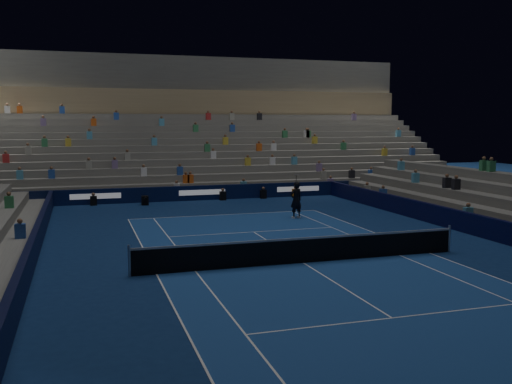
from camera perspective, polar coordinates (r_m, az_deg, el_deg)
name	(u,v)px	position (r m, az deg, el deg)	size (l,w,h in m)	color
ground	(303,263)	(21.66, 4.74, -7.09)	(90.00, 90.00, 0.00)	#0D2351
court_surface	(303,263)	(21.65, 4.74, -7.08)	(10.97, 23.77, 0.01)	navy
sponsor_barrier_far	(202,193)	(39.07, -5.44, -0.08)	(44.00, 0.25, 1.00)	#081032
sponsor_barrier_west	(26,270)	(20.12, -22.03, -7.20)	(0.25, 37.00, 1.00)	black
grandstand_main	(178,145)	(48.06, -7.78, 4.63)	(44.00, 15.20, 11.20)	slate
tennis_net	(303,250)	(21.54, 4.76, -5.79)	(12.90, 0.10, 1.10)	#B2B2B7
tennis_player	(296,200)	(31.49, 4.03, -0.80)	(0.74, 0.49, 2.04)	black
broadcast_camera	(145,200)	(37.30, -11.04, -0.81)	(0.47, 0.90, 0.59)	black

